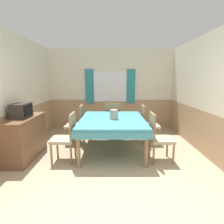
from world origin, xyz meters
TOP-DOWN VIEW (x-y plane):
  - ground_plane at (0.00, 0.00)m, footprint 16.00×16.00m
  - wall_back at (-0.00, 4.01)m, footprint 4.46×0.10m
  - wall_left at (-2.05, 1.99)m, footprint 0.05×4.39m
  - wall_right at (2.05, 1.99)m, footprint 0.05×4.39m
  - dining_table at (0.04, 1.97)m, footprint 1.45×1.78m
  - chair_left_near at (-0.87, 1.45)m, footprint 0.44×0.44m
  - chair_head_window at (0.04, 3.04)m, footprint 0.44×0.44m
  - chair_left_far at (-0.87, 2.49)m, footprint 0.44×0.44m
  - chair_right_far at (0.95, 2.49)m, footprint 0.44×0.44m
  - chair_right_near at (0.95, 1.45)m, footprint 0.44×0.44m
  - sideboard at (-1.79, 1.61)m, footprint 0.46×1.18m
  - tv at (-1.80, 1.58)m, footprint 0.29×0.43m
  - vase at (0.07, 1.93)m, footprint 0.18×0.18m

SIDE VIEW (x-z plane):
  - ground_plane at x=0.00m, z-range 0.00..0.00m
  - sideboard at x=-1.79m, z-range 0.01..0.88m
  - chair_left_near at x=-0.87m, z-range 0.03..1.02m
  - chair_head_window at x=0.04m, z-range 0.03..1.02m
  - chair_left_far at x=-0.87m, z-range 0.03..1.02m
  - chair_right_far at x=0.95m, z-range 0.03..1.02m
  - chair_right_near at x=0.95m, z-range 0.03..1.02m
  - dining_table at x=0.04m, z-range 0.28..1.04m
  - vase at x=0.07m, z-range 0.76..0.97m
  - tv at x=-1.80m, z-range 0.87..1.16m
  - wall_left at x=-2.05m, z-range 0.00..2.60m
  - wall_right at x=2.05m, z-range 0.00..2.60m
  - wall_back at x=0.00m, z-range 0.00..2.60m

